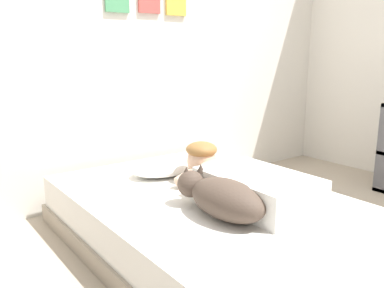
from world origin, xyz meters
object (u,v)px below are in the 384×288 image
object	(u,v)px
bed	(209,223)
coffee_cup	(189,167)
pillow	(167,167)
person_lying	(240,180)
dog	(222,197)
cell_phone	(222,208)

from	to	relation	value
bed	coffee_cup	xyz separation A→B (m)	(0.20, 0.48, 0.20)
pillow	coffee_cup	size ratio (longest dim) A/B	4.16
person_lying	coffee_cup	size ratio (longest dim) A/B	7.36
person_lying	dog	bearing A→B (deg)	-151.33
pillow	coffee_cup	xyz separation A→B (m)	(0.15, -0.06, -0.02)
bed	pillow	size ratio (longest dim) A/B	3.92
cell_phone	person_lying	bearing A→B (deg)	18.31
coffee_cup	dog	bearing A→B (deg)	-114.21
bed	dog	size ratio (longest dim) A/B	3.55
bed	cell_phone	distance (m)	0.25
pillow	cell_phone	size ratio (longest dim) A/B	3.71
pillow	cell_phone	world-z (taller)	pillow
cell_phone	dog	bearing A→B (deg)	-131.75
coffee_cup	pillow	bearing A→B (deg)	159.58
bed	cell_phone	world-z (taller)	cell_phone
pillow	person_lying	distance (m)	0.65
cell_phone	bed	bearing A→B (deg)	72.06
person_lying	bed	bearing A→B (deg)	139.14
bed	pillow	distance (m)	0.58
person_lying	cell_phone	xyz separation A→B (m)	(-0.19, -0.06, -0.10)
pillow	cell_phone	distance (m)	0.72
person_lying	cell_phone	bearing A→B (deg)	-161.69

